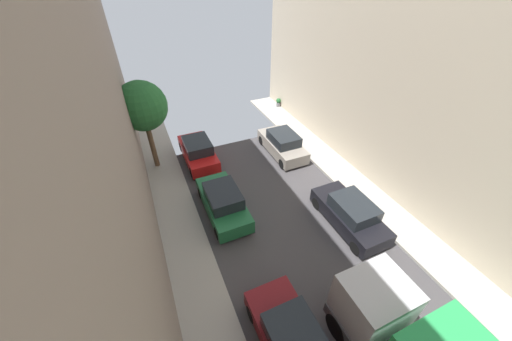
# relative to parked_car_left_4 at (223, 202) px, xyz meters

# --- Properties ---
(sidewalk_right) EXTENTS (2.00, 44.00, 0.15)m
(sidewalk_right) POSITION_rel_parked_car_left_4_xyz_m (7.70, -9.69, -0.64)
(sidewalk_right) COLOR #A8A399
(sidewalk_right) RESTS_ON ground
(parked_car_left_4) EXTENTS (1.78, 4.20, 1.57)m
(parked_car_left_4) POSITION_rel_parked_car_left_4_xyz_m (0.00, 0.00, 0.00)
(parked_car_left_4) COLOR #1E6638
(parked_car_left_4) RESTS_ON ground
(parked_car_left_5) EXTENTS (1.78, 4.20, 1.57)m
(parked_car_left_5) POSITION_rel_parked_car_left_4_xyz_m (0.00, 5.09, 0.00)
(parked_car_left_5) COLOR red
(parked_car_left_5) RESTS_ON ground
(parked_car_right_2) EXTENTS (1.78, 4.20, 1.57)m
(parked_car_right_2) POSITION_rel_parked_car_left_4_xyz_m (5.40, -3.30, 0.00)
(parked_car_right_2) COLOR black
(parked_car_right_2) RESTS_ON ground
(parked_car_right_3) EXTENTS (1.78, 4.20, 1.57)m
(parked_car_right_3) POSITION_rel_parked_car_left_4_xyz_m (5.40, 3.68, 0.00)
(parked_car_right_3) COLOR gray
(parked_car_right_3) RESTS_ON ground
(street_tree_0) EXTENTS (2.77, 2.77, 5.40)m
(street_tree_0) POSITION_rel_parked_car_left_4_xyz_m (-2.59, 5.48, 3.41)
(street_tree_0) COLOR brown
(street_tree_0) RESTS_ON sidewalk_left
(potted_plant_2) EXTENTS (0.41, 0.41, 0.72)m
(potted_plant_2) POSITION_rel_parked_car_left_4_xyz_m (8.50, 10.19, -0.18)
(potted_plant_2) COLOR slate
(potted_plant_2) RESTS_ON sidewalk_right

